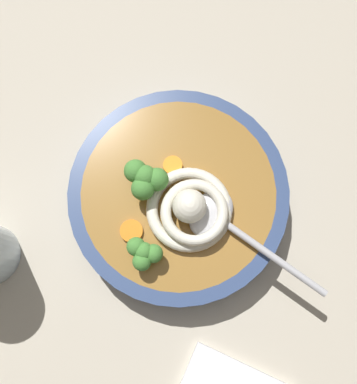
% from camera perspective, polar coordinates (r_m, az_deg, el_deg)
% --- Properties ---
extents(table_slab, '(1.30, 1.30, 0.03)m').
position_cam_1_polar(table_slab, '(0.54, 3.53, 0.92)').
color(table_slab, '#BCB29E').
rests_on(table_slab, ground).
extents(soup_bowl, '(0.26, 0.26, 0.05)m').
position_cam_1_polar(soup_bowl, '(0.50, -0.00, -0.57)').
color(soup_bowl, '#334775').
rests_on(soup_bowl, table_slab).
extents(noodle_pile, '(0.11, 0.10, 0.04)m').
position_cam_1_polar(noodle_pile, '(0.46, 1.68, -2.40)').
color(noodle_pile, silver).
rests_on(noodle_pile, soup_bowl).
extents(soup_spoon, '(0.17, 0.10, 0.02)m').
position_cam_1_polar(soup_spoon, '(0.47, 5.90, -3.92)').
color(soup_spoon, '#B7B7BC').
rests_on(soup_spoon, soup_bowl).
extents(broccoli_floret_near_spoon, '(0.05, 0.04, 0.04)m').
position_cam_1_polar(broccoli_floret_near_spoon, '(0.46, -4.61, 1.79)').
color(broccoli_floret_near_spoon, '#7A9E60').
rests_on(broccoli_floret_near_spoon, soup_bowl).
extents(broccoli_floret_beside_noodles, '(0.04, 0.03, 0.03)m').
position_cam_1_polar(broccoli_floret_beside_noodles, '(0.45, -4.79, -8.40)').
color(broccoli_floret_beside_noodles, '#7A9E60').
rests_on(broccoli_floret_beside_noodles, soup_bowl).
extents(carrot_slice_extra_b, '(0.02, 0.02, 0.01)m').
position_cam_1_polar(carrot_slice_extra_b, '(0.48, -0.91, 3.11)').
color(carrot_slice_extra_b, orange).
rests_on(carrot_slice_extra_b, soup_bowl).
extents(carrot_slice_left, '(0.03, 0.03, 0.01)m').
position_cam_1_polar(carrot_slice_left, '(0.47, -6.50, -5.35)').
color(carrot_slice_left, orange).
rests_on(carrot_slice_left, soup_bowl).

